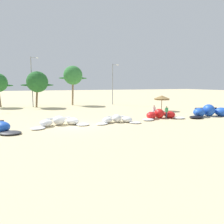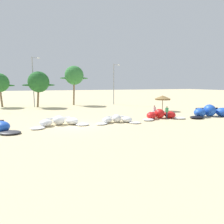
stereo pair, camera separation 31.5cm
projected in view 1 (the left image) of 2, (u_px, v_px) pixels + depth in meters
name	position (u px, v px, depth m)	size (l,w,h in m)	color
ground_plane	(78.00, 126.00, 21.62)	(260.00, 260.00, 0.00)	beige
kite_left	(60.00, 122.00, 21.75)	(6.38, 3.03, 1.01)	white
kite_left_of_center	(117.00, 120.00, 23.37)	(5.37, 2.97, 0.92)	white
kite_center	(160.00, 115.00, 26.22)	(6.20, 3.07, 1.22)	white
kite_right_of_center	(210.00, 112.00, 27.77)	(7.66, 4.45, 1.65)	black
beach_umbrella_middle	(162.00, 98.00, 33.57)	(2.60, 2.60, 2.58)	brown
person_near_kites	(166.00, 112.00, 26.10)	(0.36, 0.24, 1.62)	#383842
person_by_umbrellas	(154.00, 111.00, 27.18)	(0.36, 0.24, 1.62)	#383842
palm_left_of_gap	(37.00, 82.00, 38.40)	(6.00, 4.00, 6.87)	brown
palm_center_left	(73.00, 76.00, 42.45)	(5.96, 3.97, 8.28)	#7F6647
lamppost_west_center	(32.00, 80.00, 38.70)	(1.53, 0.24, 9.60)	gray
lamppost_east_center	(113.00, 82.00, 43.92)	(1.53, 0.24, 8.75)	gray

